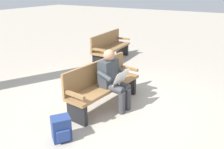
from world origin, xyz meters
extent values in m
plane|color=#A89E8E|center=(0.00, 0.00, 0.00)|extent=(40.00, 40.00, 0.00)
cube|color=olive|center=(0.00, 0.00, 0.42)|extent=(1.84, 0.66, 0.06)
cube|color=olive|center=(-0.02, -0.21, 0.68)|extent=(1.80, 0.23, 0.45)
cube|color=olive|center=(-0.85, 0.09, 0.57)|extent=(0.11, 0.48, 0.06)
cube|color=olive|center=(0.85, -0.09, 0.57)|extent=(0.11, 0.48, 0.06)
cube|color=black|center=(-0.80, 0.08, 0.20)|extent=(0.12, 0.44, 0.39)
cube|color=black|center=(0.80, -0.08, 0.20)|extent=(0.12, 0.44, 0.39)
cube|color=#33383D|center=(-0.04, 0.05, 0.71)|extent=(0.42, 0.26, 0.52)
sphere|color=#A87A5B|center=(-0.04, 0.07, 1.07)|extent=(0.22, 0.22, 0.22)
cylinder|color=#38383D|center=(-0.12, 0.27, 0.47)|extent=(0.19, 0.43, 0.15)
cylinder|color=#38383D|center=(0.08, 0.25, 0.47)|extent=(0.19, 0.43, 0.15)
cylinder|color=#38383D|center=(-0.10, 0.46, 0.23)|extent=(0.13, 0.13, 0.45)
cylinder|color=#38383D|center=(0.10, 0.44, 0.23)|extent=(0.13, 0.13, 0.45)
cylinder|color=#33383D|center=(-0.27, 0.18, 0.74)|extent=(0.12, 0.32, 0.18)
cylinder|color=#33383D|center=(0.21, 0.13, 0.74)|extent=(0.12, 0.32, 0.18)
cube|color=silver|center=(-0.01, 0.35, 0.68)|extent=(0.41, 0.17, 0.27)
cube|color=navy|center=(1.31, 0.02, 0.20)|extent=(0.37, 0.36, 0.39)
cube|color=navy|center=(1.39, 0.13, 0.14)|extent=(0.19, 0.15, 0.18)
cube|color=olive|center=(-2.71, -1.49, 0.42)|extent=(1.83, 0.59, 0.06)
cube|color=olive|center=(-2.70, -1.70, 0.68)|extent=(1.80, 0.16, 0.45)
cube|color=olive|center=(-3.56, -1.54, 0.57)|extent=(0.09, 0.48, 0.06)
cube|color=olive|center=(-1.87, -1.43, 0.57)|extent=(0.09, 0.48, 0.06)
cube|color=black|center=(-3.51, -1.53, 0.20)|extent=(0.11, 0.44, 0.39)
cube|color=black|center=(-1.92, -1.44, 0.20)|extent=(0.11, 0.44, 0.39)
camera|label=1|loc=(3.63, 2.35, 2.30)|focal=38.01mm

